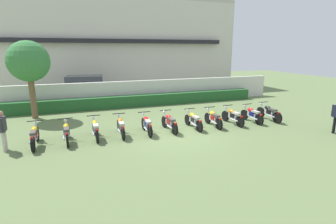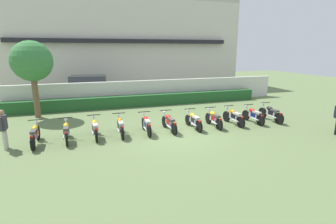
# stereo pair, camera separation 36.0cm
# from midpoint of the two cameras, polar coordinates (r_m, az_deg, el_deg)

# --- Properties ---
(ground) EXTENTS (60.00, 60.00, 0.00)m
(ground) POSITION_cam_midpoint_polar(r_m,az_deg,el_deg) (12.24, 0.67, -4.98)
(ground) COLOR #607547
(building) EXTENTS (22.93, 6.50, 8.61)m
(building) POSITION_cam_midpoint_polar(r_m,az_deg,el_deg) (27.44, -11.54, 14.13)
(building) COLOR beige
(building) RESTS_ON ground
(compound_wall) EXTENTS (21.78, 0.30, 1.69)m
(compound_wall) POSITION_cam_midpoint_polar(r_m,az_deg,el_deg) (19.03, -7.17, 4.22)
(compound_wall) COLOR silver
(compound_wall) RESTS_ON ground
(hedge_row) EXTENTS (17.43, 0.70, 0.78)m
(hedge_row) POSITION_cam_midpoint_polar(r_m,az_deg,el_deg) (18.44, -6.65, 2.49)
(hedge_row) COLOR #235628
(hedge_row) RESTS_ON ground
(parked_car) EXTENTS (4.68, 2.50, 1.89)m
(parked_car) POSITION_cam_midpoint_polar(r_m,az_deg,el_deg) (21.47, -17.62, 4.99)
(parked_car) COLOR #9EA3A8
(parked_car) RESTS_ON ground
(tree_near_inspector) EXTENTS (2.24, 2.24, 4.36)m
(tree_near_inspector) POSITION_cam_midpoint_polar(r_m,az_deg,el_deg) (16.60, -28.59, 9.52)
(tree_near_inspector) COLOR brown
(tree_near_inspector) RESTS_ON ground
(motorcycle_in_row_0) EXTENTS (0.60, 1.95, 0.97)m
(motorcycle_in_row_0) POSITION_cam_midpoint_polar(r_m,az_deg,el_deg) (12.09, -27.76, -4.59)
(motorcycle_in_row_0) COLOR black
(motorcycle_in_row_0) RESTS_ON ground
(motorcycle_in_row_1) EXTENTS (0.60, 1.86, 0.96)m
(motorcycle_in_row_1) POSITION_cam_midpoint_polar(r_m,az_deg,el_deg) (12.01, -21.99, -4.12)
(motorcycle_in_row_1) COLOR black
(motorcycle_in_row_1) RESTS_ON ground
(motorcycle_in_row_2) EXTENTS (0.60, 1.86, 0.96)m
(motorcycle_in_row_2) POSITION_cam_midpoint_polar(r_m,az_deg,el_deg) (12.13, -16.35, -3.50)
(motorcycle_in_row_2) COLOR black
(motorcycle_in_row_2) RESTS_ON ground
(motorcycle_in_row_3) EXTENTS (0.60, 1.87, 0.96)m
(motorcycle_in_row_3) POSITION_cam_midpoint_polar(r_m,az_deg,el_deg) (12.23, -11.07, -3.07)
(motorcycle_in_row_3) COLOR black
(motorcycle_in_row_3) RESTS_ON ground
(motorcycle_in_row_4) EXTENTS (0.60, 1.84, 0.95)m
(motorcycle_in_row_4) POSITION_cam_midpoint_polar(r_m,az_deg,el_deg) (12.38, -5.49, -2.68)
(motorcycle_in_row_4) COLOR black
(motorcycle_in_row_4) RESTS_ON ground
(motorcycle_in_row_5) EXTENTS (0.60, 1.91, 0.95)m
(motorcycle_in_row_5) POSITION_cam_midpoint_polar(r_m,az_deg,el_deg) (12.68, -0.51, -2.24)
(motorcycle_in_row_5) COLOR black
(motorcycle_in_row_5) RESTS_ON ground
(motorcycle_in_row_6) EXTENTS (0.60, 1.83, 0.94)m
(motorcycle_in_row_6) POSITION_cam_midpoint_polar(r_m,az_deg,el_deg) (13.14, 4.75, -1.75)
(motorcycle_in_row_6) COLOR black
(motorcycle_in_row_6) RESTS_ON ground
(motorcycle_in_row_7) EXTENTS (0.60, 1.78, 0.95)m
(motorcycle_in_row_7) POSITION_cam_midpoint_polar(r_m,az_deg,el_deg) (13.60, 9.07, -1.33)
(motorcycle_in_row_7) COLOR black
(motorcycle_in_row_7) RESTS_ON ground
(motorcycle_in_row_8) EXTENTS (0.60, 1.86, 0.95)m
(motorcycle_in_row_8) POSITION_cam_midpoint_polar(r_m,az_deg,el_deg) (14.22, 13.17, -0.86)
(motorcycle_in_row_8) COLOR black
(motorcycle_in_row_8) RESTS_ON ground
(motorcycle_in_row_9) EXTENTS (0.60, 1.78, 0.94)m
(motorcycle_in_row_9) POSITION_cam_midpoint_polar(r_m,az_deg,el_deg) (14.85, 17.10, -0.51)
(motorcycle_in_row_9) COLOR black
(motorcycle_in_row_9) RESTS_ON ground
(motorcycle_in_row_10) EXTENTS (0.60, 1.95, 0.97)m
(motorcycle_in_row_10) POSITION_cam_midpoint_polar(r_m,az_deg,el_deg) (15.54, 20.45, -0.10)
(motorcycle_in_row_10) COLOR black
(motorcycle_in_row_10) RESTS_ON ground
(inspector_person) EXTENTS (0.22, 0.65, 1.60)m
(inspector_person) POSITION_cam_midpoint_polar(r_m,az_deg,el_deg) (12.04, -33.05, -2.87)
(inspector_person) COLOR beige
(inspector_person) RESTS_ON ground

